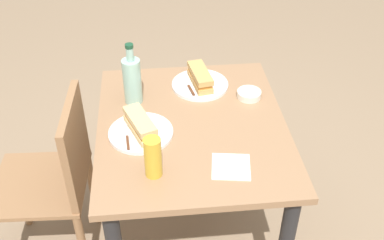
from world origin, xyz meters
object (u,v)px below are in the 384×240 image
(knife_near, at_px, (127,137))
(beer_glass, at_px, (153,157))
(dining_table, at_px, (192,149))
(chair_far, at_px, (58,176))
(water_bottle, at_px, (132,80))
(olive_bowl, at_px, (249,94))
(plate_near, at_px, (141,133))
(knife_far, at_px, (189,86))
(baguette_sandwich_near, at_px, (140,125))
(plate_far, at_px, (200,85))
(baguette_sandwich_far, at_px, (200,77))

(knife_near, height_order, beer_glass, beer_glass)
(dining_table, xyz_separation_m, beer_glass, (-0.28, 0.17, 0.21))
(chair_far, height_order, beer_glass, beer_glass)
(dining_table, bearing_deg, water_bottle, 51.23)
(dining_table, height_order, beer_glass, beer_glass)
(water_bottle, xyz_separation_m, beer_glass, (-0.47, -0.07, -0.03))
(chair_far, xyz_separation_m, olive_bowl, (0.17, -0.85, 0.25))
(plate_near, bearing_deg, knife_near, 121.17)
(knife_near, bearing_deg, olive_bowl, -65.16)
(knife_far, xyz_separation_m, olive_bowl, (-0.09, -0.26, -0.00))
(dining_table, height_order, plate_near, plate_near)
(water_bottle, height_order, olive_bowl, water_bottle)
(plate_near, distance_m, baguette_sandwich_near, 0.04)
(dining_table, distance_m, plate_near, 0.26)
(plate_far, bearing_deg, olive_bowl, -117.90)
(chair_far, distance_m, beer_glass, 0.59)
(plate_near, distance_m, knife_near, 0.06)
(plate_near, xyz_separation_m, water_bottle, (0.24, 0.03, 0.10))
(knife_near, relative_size, beer_glass, 1.13)
(baguette_sandwich_near, distance_m, plate_far, 0.43)
(plate_far, height_order, knife_far, knife_far)
(water_bottle, distance_m, beer_glass, 0.47)
(dining_table, xyz_separation_m, chair_far, (-0.00, 0.58, -0.10))
(knife_near, distance_m, olive_bowl, 0.59)
(dining_table, bearing_deg, olive_bowl, -58.14)
(knife_near, height_order, knife_far, same)
(knife_far, relative_size, olive_bowl, 1.67)
(baguette_sandwich_far, bearing_deg, water_bottle, 106.19)
(knife_near, xyz_separation_m, baguette_sandwich_far, (0.36, -0.33, 0.03))
(baguette_sandwich_near, xyz_separation_m, baguette_sandwich_far, (0.32, -0.27, -0.00))
(dining_table, height_order, baguette_sandwich_near, baguette_sandwich_near)
(knife_near, height_order, plate_far, knife_near)
(knife_near, bearing_deg, knife_far, -39.12)
(plate_near, height_order, olive_bowl, olive_bowl)
(plate_near, bearing_deg, baguette_sandwich_near, 90.00)
(plate_far, bearing_deg, beer_glass, 157.44)
(water_bottle, bearing_deg, baguette_sandwich_near, -173.52)
(baguette_sandwich_far, xyz_separation_m, olive_bowl, (-0.11, -0.21, -0.03))
(chair_far, relative_size, beer_glass, 5.43)
(plate_far, bearing_deg, dining_table, 166.82)
(plate_far, relative_size, baguette_sandwich_far, 1.25)
(plate_near, relative_size, water_bottle, 0.93)
(baguette_sandwich_near, distance_m, beer_glass, 0.24)
(chair_far, distance_m, baguette_sandwich_far, 0.76)
(chair_far, xyz_separation_m, plate_near, (-0.04, -0.37, 0.25))
(baguette_sandwich_near, relative_size, knife_near, 1.17)
(beer_glass, bearing_deg, olive_bowl, -44.35)
(chair_far, relative_size, water_bottle, 3.12)
(baguette_sandwich_near, height_order, water_bottle, water_bottle)
(baguette_sandwich_far, bearing_deg, baguette_sandwich_near, 139.72)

